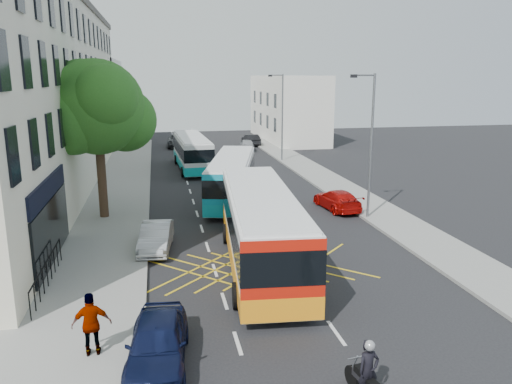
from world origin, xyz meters
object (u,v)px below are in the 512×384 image
bus_near (261,227)px  red_hatchback (337,200)px  lamp_near (370,139)px  parked_car_silver (156,237)px  street_tree (97,108)px  bus_mid (232,178)px  pedestrian_far (92,324)px  bus_far (192,152)px  distant_car_silver (247,145)px  lamp_far (281,113)px  parked_car_blue (158,342)px  distant_car_grey (179,141)px  distant_car_dark (251,140)px  motorbike (368,373)px

bus_near → red_hatchback: (6.50, 8.23, -1.13)m
lamp_near → parked_car_silver: size_ratio=2.07×
street_tree → bus_mid: 9.55m
bus_mid → pedestrian_far: bearing=-97.2°
bus_far → pedestrian_far: 30.11m
bus_mid → distant_car_silver: bearing=91.0°
lamp_near → pedestrian_far: bearing=-138.6°
distant_car_silver → pedestrian_far: bearing=78.8°
bus_far → pedestrian_far: bearing=-102.0°
lamp_near → lamp_far: bearing=90.0°
parked_car_blue → pedestrian_far: bearing=164.7°
bus_near → red_hatchback: bus_near is taller
parked_car_silver → distant_car_grey: bearing=92.4°
distant_car_grey → distant_car_silver: bearing=-27.3°
distant_car_dark → pedestrian_far: size_ratio=2.09×
lamp_far → pedestrian_far: 34.98m
distant_car_silver → pedestrian_far: pedestrian_far is taller
motorbike → red_hatchback: 18.70m
bus_mid → red_hatchback: (5.99, -3.30, -0.94)m
bus_far → distant_car_silver: bearing=54.1°
lamp_near → pedestrian_far: lamp_near is taller
bus_far → lamp_far: bearing=12.8°
motorbike → parked_car_silver: (-5.13, 12.51, -0.17)m
parked_car_blue → distant_car_dark: parked_car_blue is taller
street_tree → parked_car_silver: bearing=-63.7°
lamp_near → red_hatchback: bearing=110.4°
motorbike → bus_near: bearing=84.9°
motorbike → lamp_far: bearing=70.0°
distant_car_grey → motorbike: bearing=-84.3°
bus_mid → bus_far: size_ratio=1.03×
street_tree → parked_car_blue: 16.90m
bus_mid → parked_car_silver: (-4.93, -8.58, -0.91)m
lamp_far → distant_car_grey: lamp_far is taller
lamp_near → red_hatchback: lamp_near is taller
lamp_far → distant_car_grey: 15.50m
bus_mid → distant_car_grey: bus_mid is taller
lamp_far → red_hatchback: size_ratio=1.91×
red_hatchback → distant_car_dark: size_ratio=1.06×
street_tree → distant_car_dark: 32.37m
distant_car_silver → bus_near: bearing=86.0°
parked_car_blue → distant_car_dark: bearing=81.2°
lamp_near → bus_near: (-7.38, -5.88, -2.88)m
lamp_far → distant_car_grey: (-9.10, 11.94, -3.88)m
motorbike → bus_mid: bearing=81.2°
bus_mid → distant_car_dark: bus_mid is taller
parked_car_blue → parked_car_silver: 9.79m
bus_far → parked_car_silver: bus_far is taller
bus_mid → distant_car_grey: bearing=108.6°
distant_car_silver → street_tree: bearing=67.9°
motorbike → pedestrian_far: pedestrian_far is taller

